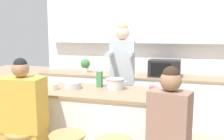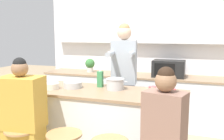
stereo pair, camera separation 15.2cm
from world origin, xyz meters
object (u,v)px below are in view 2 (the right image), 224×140
at_px(person_wrapped_blanket, 23,126).
at_px(potted_plant, 90,65).
at_px(microwave, 169,69).
at_px(coffee_cup_far, 152,91).
at_px(fruit_bowl, 51,86).
at_px(cooking_pot, 115,84).
at_px(person_cooking, 124,85).
at_px(juice_carton, 100,79).
at_px(kitchen_island, 110,128).
at_px(coffee_cup_near, 173,93).

xyz_separation_m(person_wrapped_blanket, potted_plant, (-0.23, 2.27, 0.38)).
bearing_deg(microwave, coffee_cup_far, -90.16).
bearing_deg(fruit_bowl, coffee_cup_far, 4.81).
bearing_deg(cooking_pot, person_cooking, 94.01).
relative_size(person_wrapped_blanket, fruit_bowl, 7.24).
bearing_deg(fruit_bowl, microwave, 52.68).
height_order(juice_carton, microwave, microwave).
height_order(person_wrapped_blanket, coffee_cup_far, person_wrapped_blanket).
xyz_separation_m(kitchen_island, coffee_cup_far, (0.52, -0.01, 0.51)).
height_order(cooking_pot, fruit_bowl, cooking_pot).
relative_size(fruit_bowl, coffee_cup_far, 1.60).
xyz_separation_m(kitchen_island, coffee_cup_near, (0.74, -0.01, 0.51)).
xyz_separation_m(person_cooking, coffee_cup_far, (0.52, -0.61, 0.09)).
xyz_separation_m(coffee_cup_far, microwave, (0.00, 1.55, 0.05)).
bearing_deg(fruit_bowl, person_wrapped_blanket, -90.43).
relative_size(juice_carton, microwave, 0.42).
height_order(microwave, potted_plant, microwave).
distance_m(kitchen_island, cooking_pot, 0.54).
relative_size(coffee_cup_far, juice_carton, 0.54).
bearing_deg(fruit_bowl, kitchen_island, 9.19).
bearing_deg(person_cooking, fruit_bowl, -143.55).
relative_size(juice_carton, potted_plant, 0.86).
height_order(person_wrapped_blanket, fruit_bowl, person_wrapped_blanket).
distance_m(person_wrapped_blanket, coffee_cup_far, 1.47).
distance_m(person_cooking, coffee_cup_far, 0.81).
bearing_deg(coffee_cup_far, juice_carton, 163.94).
relative_size(fruit_bowl, microwave, 0.36).
relative_size(cooking_pot, coffee_cup_far, 2.64).
height_order(fruit_bowl, potted_plant, potted_plant).
distance_m(cooking_pot, potted_plant, 1.78).
height_order(juice_carton, potted_plant, juice_carton).
bearing_deg(kitchen_island, potted_plant, 121.57).
bearing_deg(microwave, person_cooking, -119.14).
distance_m(fruit_bowl, potted_plant, 1.72).
bearing_deg(microwave, fruit_bowl, -127.32).
relative_size(person_cooking, cooking_pot, 5.60).
bearing_deg(cooking_pot, coffee_cup_far, -13.95).
relative_size(cooking_pot, juice_carton, 1.41).
distance_m(coffee_cup_near, coffee_cup_far, 0.22).
bearing_deg(fruit_bowl, cooking_pot, 16.40).
height_order(coffee_cup_near, coffee_cup_far, coffee_cup_far).
bearing_deg(potted_plant, cooking_pot, -55.79).
xyz_separation_m(person_cooking, cooking_pot, (0.03, -0.49, 0.11)).
distance_m(juice_carton, microwave, 1.53).
distance_m(kitchen_island, coffee_cup_near, 0.90).
relative_size(person_cooking, coffee_cup_far, 14.77).
bearing_deg(person_cooking, coffee_cup_far, -56.94).
bearing_deg(kitchen_island, juice_carton, 136.38).
bearing_deg(person_wrapped_blanket, person_cooking, 53.16).
bearing_deg(potted_plant, juice_carton, -61.03).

